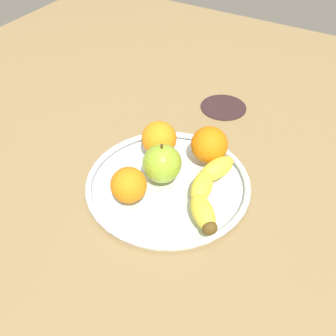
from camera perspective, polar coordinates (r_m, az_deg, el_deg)
name	(u,v)px	position (r cm, az deg, el deg)	size (l,w,h in cm)	color
ground_plane	(168,195)	(77.71, 0.00, -3.73)	(164.98, 164.98, 4.00)	#987C4F
fruit_bowl	(168,184)	(75.64, 0.00, -2.18)	(30.42, 30.42, 1.80)	silver
banana	(207,190)	(71.03, 5.51, -3.07)	(19.17, 9.55, 3.55)	yellow
apple	(161,164)	(72.93, -0.95, 0.54)	(7.10, 7.10, 7.90)	#90B72E
orange_front_left	(209,145)	(77.61, 5.78, 3.25)	(7.03, 7.03, 7.03)	orange
orange_center	(159,138)	(78.90, -1.25, 4.13)	(6.81, 6.81, 6.81)	orange
orange_back_left	(129,185)	(69.95, -5.50, -2.37)	(6.28, 6.28, 6.28)	orange
ambient_coaster	(223,107)	(97.52, 7.72, 8.45)	(10.66, 10.66, 0.60)	#352123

